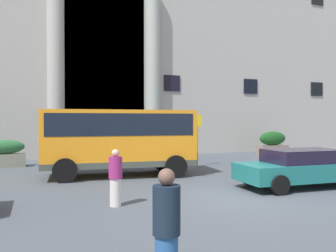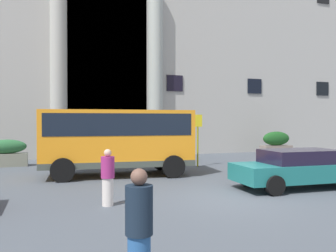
{
  "view_description": "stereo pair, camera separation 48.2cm",
  "coord_description": "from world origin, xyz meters",
  "px_view_note": "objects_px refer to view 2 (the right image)",
  "views": [
    {
      "loc": [
        -5.81,
        -8.97,
        2.29
      ],
      "look_at": [
        0.43,
        6.98,
        2.01
      ],
      "focal_mm": 38.41,
      "sensor_mm": 36.0,
      "label": 1
    },
    {
      "loc": [
        -5.36,
        -9.14,
        2.29
      ],
      "look_at": [
        0.43,
        6.98,
        2.01
      ],
      "focal_mm": 38.41,
      "sensor_mm": 36.0,
      "label": 2
    }
  ],
  "objects_px": {
    "scooter_by_planter": "(329,162)",
    "pedestrian_man_crossing": "(108,178)",
    "parked_sedan_far": "(300,168)",
    "pedestrian_woman_with_bag": "(139,233)",
    "bus_stop_sign": "(198,134)",
    "orange_minibus": "(117,137)",
    "hedge_planter_entrance_right": "(276,144)",
    "hedge_planter_far_east": "(6,153)"
  },
  "relations": [
    {
      "from": "orange_minibus",
      "to": "parked_sedan_far",
      "type": "bearing_deg",
      "value": -36.08
    },
    {
      "from": "bus_stop_sign",
      "to": "pedestrian_woman_with_bag",
      "type": "xyz_separation_m",
      "value": [
        -6.17,
        -11.72,
        -0.75
      ]
    },
    {
      "from": "hedge_planter_entrance_right",
      "to": "scooter_by_planter",
      "type": "relative_size",
      "value": 1.03
    },
    {
      "from": "hedge_planter_entrance_right",
      "to": "parked_sedan_far",
      "type": "relative_size",
      "value": 0.45
    },
    {
      "from": "hedge_planter_far_east",
      "to": "parked_sedan_far",
      "type": "xyz_separation_m",
      "value": [
        9.84,
        -9.48,
        0.03
      ]
    },
    {
      "from": "hedge_planter_far_east",
      "to": "scooter_by_planter",
      "type": "relative_size",
      "value": 0.99
    },
    {
      "from": "hedge_planter_entrance_right",
      "to": "hedge_planter_far_east",
      "type": "bearing_deg",
      "value": -178.57
    },
    {
      "from": "hedge_planter_entrance_right",
      "to": "parked_sedan_far",
      "type": "distance_m",
      "value": 11.78
    },
    {
      "from": "hedge_planter_entrance_right",
      "to": "pedestrian_woman_with_bag",
      "type": "distance_m",
      "value": 20.41
    },
    {
      "from": "hedge_planter_entrance_right",
      "to": "hedge_planter_far_east",
      "type": "height_order",
      "value": "hedge_planter_entrance_right"
    },
    {
      "from": "pedestrian_man_crossing",
      "to": "pedestrian_woman_with_bag",
      "type": "height_order",
      "value": "pedestrian_woman_with_bag"
    },
    {
      "from": "orange_minibus",
      "to": "pedestrian_woman_with_bag",
      "type": "distance_m",
      "value": 10.38
    },
    {
      "from": "orange_minibus",
      "to": "parked_sedan_far",
      "type": "height_order",
      "value": "orange_minibus"
    },
    {
      "from": "hedge_planter_far_east",
      "to": "pedestrian_woman_with_bag",
      "type": "relative_size",
      "value": 1.2
    },
    {
      "from": "bus_stop_sign",
      "to": "scooter_by_planter",
      "type": "xyz_separation_m",
      "value": [
        4.41,
        -3.94,
        -1.13
      ]
    },
    {
      "from": "hedge_planter_entrance_right",
      "to": "pedestrian_woman_with_bag",
      "type": "relative_size",
      "value": 1.25
    },
    {
      "from": "orange_minibus",
      "to": "pedestrian_woman_with_bag",
      "type": "relative_size",
      "value": 3.73
    },
    {
      "from": "orange_minibus",
      "to": "parked_sedan_far",
      "type": "relative_size",
      "value": 1.36
    },
    {
      "from": "hedge_planter_entrance_right",
      "to": "scooter_by_planter",
      "type": "height_order",
      "value": "hedge_planter_entrance_right"
    },
    {
      "from": "hedge_planter_entrance_right",
      "to": "parked_sedan_far",
      "type": "xyz_separation_m",
      "value": [
        -6.39,
        -9.89,
        -0.07
      ]
    },
    {
      "from": "pedestrian_man_crossing",
      "to": "bus_stop_sign",
      "type": "bearing_deg",
      "value": 132.39
    },
    {
      "from": "orange_minibus",
      "to": "hedge_planter_entrance_right",
      "type": "relative_size",
      "value": 3.0
    },
    {
      "from": "scooter_by_planter",
      "to": "orange_minibus",
      "type": "bearing_deg",
      "value": 149.66
    },
    {
      "from": "bus_stop_sign",
      "to": "parked_sedan_far",
      "type": "relative_size",
      "value": 0.56
    },
    {
      "from": "bus_stop_sign",
      "to": "parked_sedan_far",
      "type": "distance_m",
      "value": 6.41
    },
    {
      "from": "orange_minibus",
      "to": "bus_stop_sign",
      "type": "xyz_separation_m",
      "value": [
        4.34,
        1.53,
        -0.02
      ]
    },
    {
      "from": "hedge_planter_entrance_right",
      "to": "pedestrian_man_crossing",
      "type": "height_order",
      "value": "hedge_planter_entrance_right"
    },
    {
      "from": "pedestrian_man_crossing",
      "to": "pedestrian_woman_with_bag",
      "type": "relative_size",
      "value": 0.91
    },
    {
      "from": "orange_minibus",
      "to": "pedestrian_man_crossing",
      "type": "bearing_deg",
      "value": -98.45
    },
    {
      "from": "scooter_by_planter",
      "to": "pedestrian_man_crossing",
      "type": "xyz_separation_m",
      "value": [
        -10.07,
        -2.67,
        0.3
      ]
    },
    {
      "from": "pedestrian_man_crossing",
      "to": "pedestrian_woman_with_bag",
      "type": "bearing_deg",
      "value": -12.88
    },
    {
      "from": "orange_minibus",
      "to": "bus_stop_sign",
      "type": "relative_size",
      "value": 2.43
    },
    {
      "from": "hedge_planter_far_east",
      "to": "parked_sedan_far",
      "type": "height_order",
      "value": "hedge_planter_far_east"
    },
    {
      "from": "scooter_by_planter",
      "to": "pedestrian_woman_with_bag",
      "type": "relative_size",
      "value": 1.21
    },
    {
      "from": "pedestrian_man_crossing",
      "to": "orange_minibus",
      "type": "bearing_deg",
      "value": 158.36
    },
    {
      "from": "orange_minibus",
      "to": "pedestrian_woman_with_bag",
      "type": "xyz_separation_m",
      "value": [
        -1.84,
        -10.19,
        -0.77
      ]
    },
    {
      "from": "parked_sedan_far",
      "to": "pedestrian_woman_with_bag",
      "type": "xyz_separation_m",
      "value": [
        -7.09,
        -5.43,
        0.16
      ]
    },
    {
      "from": "parked_sedan_far",
      "to": "scooter_by_planter",
      "type": "xyz_separation_m",
      "value": [
        3.5,
        2.34,
        -0.22
      ]
    },
    {
      "from": "parked_sedan_far",
      "to": "pedestrian_man_crossing",
      "type": "height_order",
      "value": "pedestrian_man_crossing"
    },
    {
      "from": "bus_stop_sign",
      "to": "pedestrian_man_crossing",
      "type": "xyz_separation_m",
      "value": [
        -5.66,
        -6.62,
        -0.83
      ]
    },
    {
      "from": "hedge_planter_far_east",
      "to": "parked_sedan_far",
      "type": "distance_m",
      "value": 13.66
    },
    {
      "from": "bus_stop_sign",
      "to": "pedestrian_man_crossing",
      "type": "distance_m",
      "value": 8.75
    }
  ]
}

